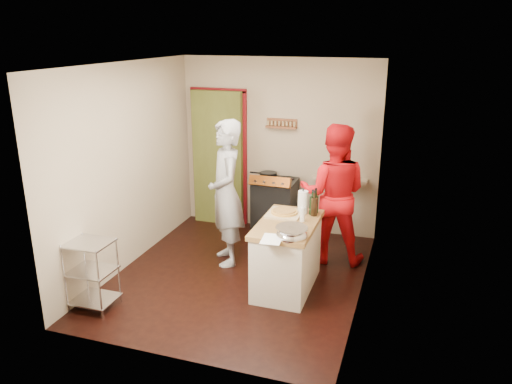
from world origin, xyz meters
TOP-DOWN VIEW (x-y plane):
  - floor at (0.00, 0.00)m, footprint 3.50×3.50m
  - back_wall at (-0.64, 1.78)m, footprint 3.00×0.44m
  - left_wall at (-1.50, 0.00)m, footprint 0.04×3.50m
  - right_wall at (1.50, 0.00)m, footprint 0.04×3.50m
  - ceiling at (0.00, 0.00)m, footprint 3.00×3.50m
  - stove at (0.05, 1.42)m, footprint 0.60×0.63m
  - wire_shelving at (-1.28, -1.20)m, footprint 0.48×0.40m
  - island at (0.64, -0.09)m, footprint 0.66×1.25m
  - person_stripe at (-0.30, 0.36)m, footprint 0.76×0.83m
  - person_red at (1.00, 0.86)m, footprint 0.96×0.79m

SIDE VIEW (x-z plane):
  - floor at x=0.00m, z-range 0.00..0.00m
  - wire_shelving at x=-1.28m, z-range 0.04..0.84m
  - island at x=0.64m, z-range -0.13..1.02m
  - stove at x=0.05m, z-range -0.05..0.95m
  - person_red at x=1.00m, z-range 0.00..1.85m
  - person_stripe at x=-0.30m, z-range 0.00..1.91m
  - back_wall at x=-0.64m, z-range -0.17..2.43m
  - left_wall at x=-1.50m, z-range 0.00..2.60m
  - right_wall at x=1.50m, z-range 0.00..2.60m
  - ceiling at x=0.00m, z-range 2.60..2.62m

